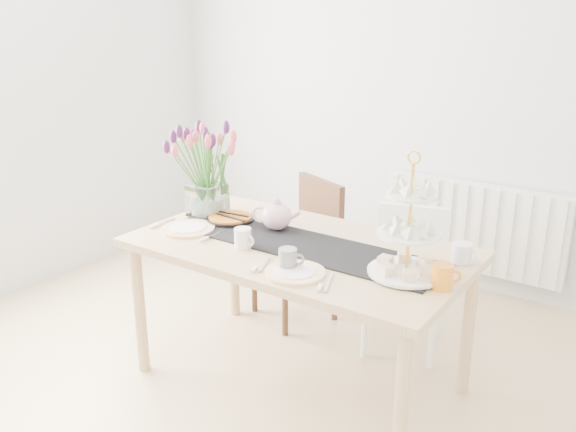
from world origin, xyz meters
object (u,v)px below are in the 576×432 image
Objects in this scene: tart_tin at (230,219)px; cream_jug at (462,253)px; radiator at (473,227)px; tulip_vase at (205,153)px; teapot at (277,216)px; cake_stand at (408,245)px; dining_table at (299,259)px; mug_white at (243,238)px; chair_brown at (305,239)px; plate_left at (188,229)px; mug_grey at (288,259)px; mug_orange at (442,276)px; plate_right at (295,273)px; chair_white at (408,268)px.

cream_jug is at bearing 7.23° from tart_tin.
radiator is 4.76× the size of tart_tin.
tart_tin is at bearing -5.90° from tulip_vase.
cake_stand is at bearing -26.55° from teapot.
dining_table is 0.30m from mug_white.
cream_jug is (1.10, -0.43, 0.30)m from chair_brown.
chair_brown is 3.13× the size of plate_left.
chair_brown reaches higher than dining_table.
mug_orange is (0.62, 0.19, 0.00)m from mug_grey.
tart_tin is (-0.83, -1.49, 0.31)m from radiator.
tulip_vase is 2.43× the size of plate_right.
cream_jug reaches higher than chair_white.
teapot is 2.42× the size of mug_orange.
cream_jug is 0.30m from mug_orange.
chair_white is 1.03m from mug_grey.
teapot is 0.46m from plate_left.
tulip_vase is 0.42m from plate_left.
cake_stand is at bearing 18.64° from mug_white.
radiator is 12.65× the size of mug_grey.
plate_left is (0.08, -0.24, -0.34)m from tulip_vase.
cream_jug reaches higher than dining_table.
tulip_vase is 0.53m from teapot.
dining_table is at bearing -36.60° from chair_brown.
chair_brown is (-0.73, -0.92, 0.04)m from radiator.
tulip_vase is at bearing 164.59° from teapot.
cake_stand reaches higher than chair_white.
mug_white is (-0.19, -0.18, 0.12)m from dining_table.
cream_jug is (0.71, 0.23, 0.12)m from dining_table.
teapot reaches higher than radiator.
radiator is at bearing 53.51° from mug_grey.
teapot is 0.49m from mug_grey.
plate_left is (-0.70, 0.12, -0.04)m from mug_grey.
dining_table is at bearing 84.64° from mug_grey.
mug_orange is at bearing -26.97° from teapot.
chair_brown reaches higher than plate_right.
chair_white is 0.73m from cream_jug.
dining_table is 16.86× the size of mug_grey.
mug_orange is at bearing -12.45° from cake_stand.
tart_tin reaches higher than plate_right.
mug_orange is 0.40× the size of plate_right.
chair_white is 3.02× the size of plate_right.
cream_jug is at bearing 17.54° from dining_table.
cake_stand is at bearing -6.06° from tart_tin.
tart_tin is 2.61× the size of mug_white.
chair_brown is 1.24m from cake_stand.
teapot is 2.77× the size of cream_jug.
cake_stand is 0.79m from teapot.
dining_table is at bearing -102.46° from radiator.
mug_orange is at bearing -10.15° from chair_brown.
tulip_vase reaches higher than radiator.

